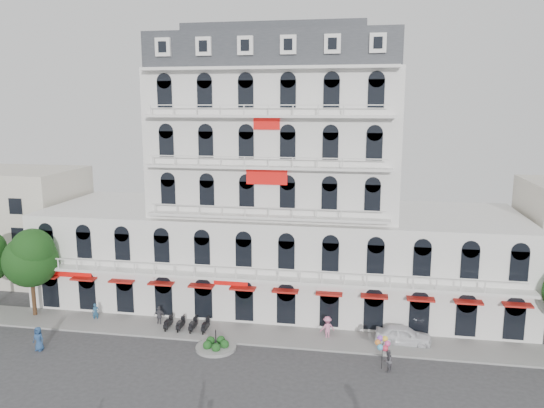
{
  "coord_description": "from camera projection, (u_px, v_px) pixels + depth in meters",
  "views": [
    {
      "loc": [
        8.06,
        -31.53,
        18.91
      ],
      "look_at": [
        0.78,
        10.0,
        11.01
      ],
      "focal_mm": 35.0,
      "sensor_mm": 36.0,
      "label": 1
    }
  ],
  "objects": [
    {
      "name": "pedestrian_left",
      "position": [
        39.0,
        339.0,
        41.3
      ],
      "size": [
        1.02,
        0.75,
        1.92
      ],
      "primitive_type": "imported",
      "rotation": [
        0.0,
        0.0,
        -0.16
      ],
      "color": "navy",
      "rests_on": "ground"
    },
    {
      "name": "pedestrian_mid",
      "position": [
        159.0,
        316.0,
        45.95
      ],
      "size": [
        1.03,
        0.43,
        1.76
      ],
      "primitive_type": "imported",
      "rotation": [
        0.0,
        0.0,
        3.14
      ],
      "color": "#4E4D53",
      "rests_on": "ground"
    },
    {
      "name": "traffic_island",
      "position": [
        216.0,
        346.0,
        41.65
      ],
      "size": [
        3.2,
        3.2,
        1.6
      ],
      "color": "gray",
      "rests_on": "ground"
    },
    {
      "name": "pedestrian_right",
      "position": [
        327.0,
        328.0,
        43.35
      ],
      "size": [
        1.42,
        1.16,
        1.91
      ],
      "primitive_type": "imported",
      "rotation": [
        0.0,
        0.0,
        3.57
      ],
      "color": "pink",
      "rests_on": "ground"
    },
    {
      "name": "parked_car",
      "position": [
        403.0,
        335.0,
        42.47
      ],
      "size": [
        4.51,
        2.0,
        1.51
      ],
      "primitive_type": "imported",
      "rotation": [
        0.0,
        0.0,
        1.52
      ],
      "color": "white",
      "rests_on": "ground"
    },
    {
      "name": "sidewalk",
      "position": [
        261.0,
        335.0,
        44.08
      ],
      "size": [
        53.0,
        4.0,
        0.16
      ],
      "primitive_type": "cube",
      "color": "gray",
      "rests_on": "ground"
    },
    {
      "name": "parked_scooter_row",
      "position": [
        187.0,
        331.0,
        44.98
      ],
      "size": [
        4.4,
        1.8,
        1.1
      ],
      "primitive_type": null,
      "color": "black",
      "rests_on": "ground"
    },
    {
      "name": "main_building",
      "position": [
        278.0,
        199.0,
        50.97
      ],
      "size": [
        45.0,
        15.0,
        25.8
      ],
      "color": "silver",
      "rests_on": "ground"
    },
    {
      "name": "pedestrian_far",
      "position": [
        96.0,
        312.0,
        46.98
      ],
      "size": [
        0.7,
        0.64,
        1.6
      ],
      "primitive_type": "imported",
      "rotation": [
        0.0,
        0.0,
        0.59
      ],
      "color": "navy",
      "rests_on": "ground"
    },
    {
      "name": "tree_west_inner",
      "position": [
        30.0,
        256.0,
        47.07
      ],
      "size": [
        4.76,
        4.76,
        8.25
      ],
      "color": "#382314",
      "rests_on": "ground"
    },
    {
      "name": "balloon_vendor",
      "position": [
        386.0,
        354.0,
        38.1
      ],
      "size": [
        1.37,
        1.29,
        2.45
      ],
      "color": "#4E4D54",
      "rests_on": "ground"
    },
    {
      "name": "ground",
      "position": [
        235.0,
        392.0,
        35.38
      ],
      "size": [
        120.0,
        120.0,
        0.0
      ],
      "primitive_type": "plane",
      "color": "#38383A",
      "rests_on": "ground"
    },
    {
      "name": "flank_building_west",
      "position": [
        15.0,
        223.0,
        58.73
      ],
      "size": [
        14.0,
        10.0,
        12.0
      ],
      "primitive_type": "cube",
      "color": "beige",
      "rests_on": "ground"
    }
  ]
}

